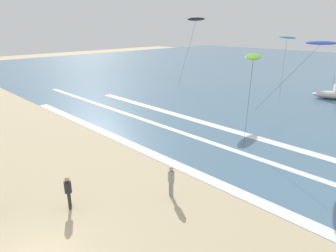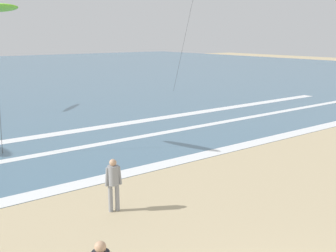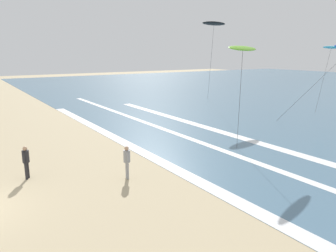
{
  "view_description": "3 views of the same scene",
  "coord_description": "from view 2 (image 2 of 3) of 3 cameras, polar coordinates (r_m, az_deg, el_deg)",
  "views": [
    {
      "loc": [
        8.88,
        -1.97,
        8.0
      ],
      "look_at": [
        -1.1,
        7.86,
        3.13
      ],
      "focal_mm": 31.07,
      "sensor_mm": 36.0,
      "label": 1
    },
    {
      "loc": [
        -5.45,
        -2.98,
        5.1
      ],
      "look_at": [
        2.15,
        6.94,
        2.28
      ],
      "focal_mm": 43.67,
      "sensor_mm": 36.0,
      "label": 2
    },
    {
      "loc": [
        13.57,
        0.49,
        5.91
      ],
      "look_at": [
        -0.69,
        9.73,
        2.08
      ],
      "focal_mm": 34.95,
      "sensor_mm": 36.0,
      "label": 3
    }
  ],
  "objects": [
    {
      "name": "wave_foam_shoreline",
      "position": [
        15.11,
        -8.22,
        -7.1
      ],
      "size": [
        46.11,
        0.79,
        0.01
      ],
      "primitive_type": "cube",
      "color": "white",
      "rests_on": "ocean_surface"
    },
    {
      "name": "wave_foam_outer_break",
      "position": [
        21.91,
        -16.57,
        -1.26
      ],
      "size": [
        45.74,
        0.83,
        0.01
      ],
      "primitive_type": "cube",
      "color": "white",
      "rests_on": "ocean_surface"
    },
    {
      "name": "surfer_foreground_main",
      "position": [
        12.05,
        -7.64,
        -7.51
      ],
      "size": [
        0.51,
        0.32,
        1.6
      ],
      "color": "gray",
      "rests_on": "ground"
    }
  ]
}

